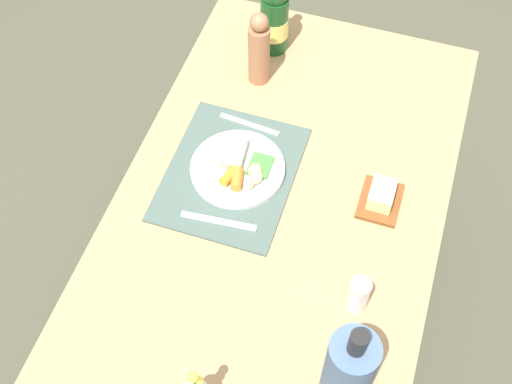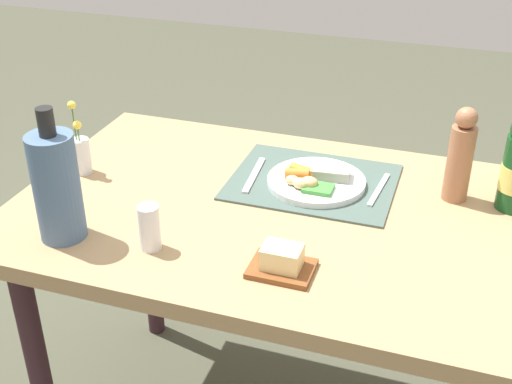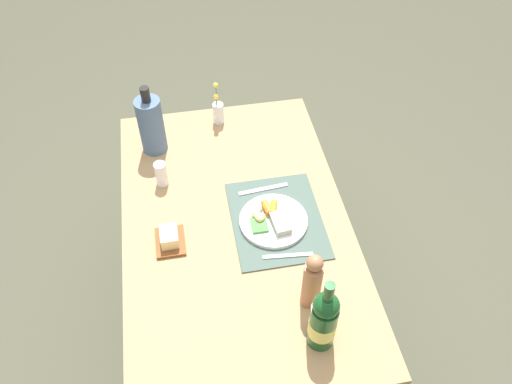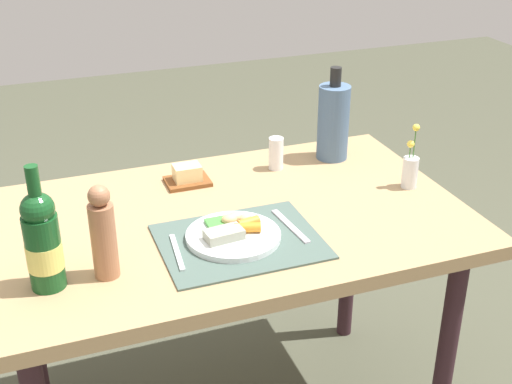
% 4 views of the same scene
% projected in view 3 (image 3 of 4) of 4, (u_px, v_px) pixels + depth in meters
% --- Properties ---
extents(ground_plane, '(8.00, 8.00, 0.00)m').
position_uv_depth(ground_plane, '(241.00, 325.00, 2.43)').
color(ground_plane, '#474938').
extents(dining_table, '(1.32, 0.81, 0.77)m').
position_uv_depth(dining_table, '(237.00, 237.00, 1.93)').
color(dining_table, '#A18159').
rests_on(dining_table, ground_plane).
extents(placemat, '(0.41, 0.32, 0.01)m').
position_uv_depth(placemat, '(277.00, 219.00, 1.87)').
color(placemat, '#445850').
rests_on(placemat, dining_table).
extents(dinner_plate, '(0.24, 0.24, 0.04)m').
position_uv_depth(dinner_plate, '(272.00, 220.00, 1.85)').
color(dinner_plate, silver).
rests_on(dinner_plate, placemat).
extents(fork, '(0.03, 0.17, 0.00)m').
position_uv_depth(fork, '(288.00, 256.00, 1.76)').
color(fork, silver).
rests_on(fork, placemat).
extents(knife, '(0.03, 0.19, 0.00)m').
position_uv_depth(knife, '(263.00, 189.00, 1.96)').
color(knife, silver).
rests_on(knife, placemat).
extents(pepper_mill, '(0.06, 0.06, 0.23)m').
position_uv_depth(pepper_mill, '(312.00, 282.00, 1.57)').
color(pepper_mill, '#A06949').
rests_on(pepper_mill, dining_table).
extents(salt_shaker, '(0.05, 0.05, 0.10)m').
position_uv_depth(salt_shaker, '(161.00, 174.00, 1.96)').
color(salt_shaker, white).
rests_on(salt_shaker, dining_table).
extents(flower_vase, '(0.05, 0.05, 0.20)m').
position_uv_depth(flower_vase, '(218.00, 111.00, 2.20)').
color(flower_vase, silver).
rests_on(flower_vase, dining_table).
extents(wine_bottle, '(0.08, 0.08, 0.30)m').
position_uv_depth(wine_bottle, '(323.00, 320.00, 1.48)').
color(wine_bottle, '#14491F').
rests_on(wine_bottle, dining_table).
extents(butter_dish, '(0.13, 0.10, 0.06)m').
position_uv_depth(butter_dish, '(170.00, 239.00, 1.79)').
color(butter_dish, brown).
rests_on(butter_dish, dining_table).
extents(cooler_bottle, '(0.10, 0.10, 0.30)m').
position_uv_depth(cooler_bottle, '(151.00, 125.00, 2.03)').
color(cooler_bottle, '#496485').
rests_on(cooler_bottle, dining_table).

